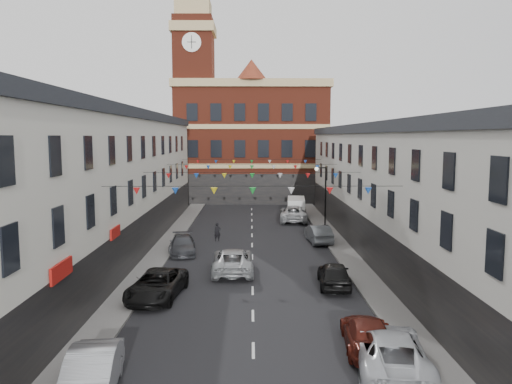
{
  "coord_description": "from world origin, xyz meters",
  "views": [
    {
      "loc": [
        -0.09,
        -31.65,
        8.76
      ],
      "look_at": [
        0.33,
        8.93,
        4.23
      ],
      "focal_mm": 35.0,
      "sensor_mm": 36.0,
      "label": 1
    }
  ],
  "objects_px": {
    "car_left_b": "(91,375)",
    "car_left_e": "(181,242)",
    "car_right_d": "(334,275)",
    "white_van": "(296,208)",
    "car_left_d": "(183,245)",
    "car_right_f": "(293,213)",
    "car_right_b": "(390,350)",
    "moving_car": "(233,260)",
    "street_lamp": "(323,189)",
    "car_right_c": "(367,334)",
    "pedestrian": "(217,232)",
    "car_right_e": "(318,234)",
    "car_left_c": "(157,285)"
  },
  "relations": [
    {
      "from": "car_left_b",
      "to": "white_van",
      "type": "relative_size",
      "value": 0.99
    },
    {
      "from": "car_left_c",
      "to": "car_right_e",
      "type": "relative_size",
      "value": 1.17
    },
    {
      "from": "street_lamp",
      "to": "car_right_c",
      "type": "distance_m",
      "value": 26.25
    },
    {
      "from": "street_lamp",
      "to": "car_left_c",
      "type": "relative_size",
      "value": 1.13
    },
    {
      "from": "car_left_e",
      "to": "car_left_c",
      "type": "bearing_deg",
      "value": -90.17
    },
    {
      "from": "car_left_d",
      "to": "car_right_d",
      "type": "height_order",
      "value": "car_right_d"
    },
    {
      "from": "car_right_d",
      "to": "white_van",
      "type": "bearing_deg",
      "value": -86.31
    },
    {
      "from": "car_left_e",
      "to": "car_right_c",
      "type": "xyz_separation_m",
      "value": [
        10.19,
        -18.14,
        0.01
      ]
    },
    {
      "from": "car_left_c",
      "to": "white_van",
      "type": "distance_m",
      "value": 29.21
    },
    {
      "from": "street_lamp",
      "to": "car_left_d",
      "type": "relative_size",
      "value": 1.32
    },
    {
      "from": "car_left_e",
      "to": "car_right_c",
      "type": "relative_size",
      "value": 0.84
    },
    {
      "from": "car_left_b",
      "to": "car_right_d",
      "type": "height_order",
      "value": "car_left_b"
    },
    {
      "from": "car_left_b",
      "to": "white_van",
      "type": "distance_m",
      "value": 39.17
    },
    {
      "from": "car_left_b",
      "to": "car_right_d",
      "type": "distance_m",
      "value": 15.98
    },
    {
      "from": "car_right_d",
      "to": "pedestrian",
      "type": "relative_size",
      "value": 2.83
    },
    {
      "from": "car_left_b",
      "to": "car_left_c",
      "type": "height_order",
      "value": "car_left_b"
    },
    {
      "from": "car_right_e",
      "to": "white_van",
      "type": "relative_size",
      "value": 0.97
    },
    {
      "from": "car_left_b",
      "to": "car_right_f",
      "type": "relative_size",
      "value": 0.79
    },
    {
      "from": "car_left_c",
      "to": "car_left_d",
      "type": "height_order",
      "value": "car_left_c"
    },
    {
      "from": "car_right_f",
      "to": "white_van",
      "type": "height_order",
      "value": "white_van"
    },
    {
      "from": "car_left_b",
      "to": "car_right_c",
      "type": "relative_size",
      "value": 1.0
    },
    {
      "from": "car_right_d",
      "to": "white_van",
      "type": "relative_size",
      "value": 0.93
    },
    {
      "from": "car_left_d",
      "to": "pedestrian",
      "type": "xyz_separation_m",
      "value": [
        2.31,
        4.41,
        0.12
      ]
    },
    {
      "from": "street_lamp",
      "to": "car_left_b",
      "type": "bearing_deg",
      "value": -112.15
    },
    {
      "from": "street_lamp",
      "to": "car_right_c",
      "type": "height_order",
      "value": "street_lamp"
    },
    {
      "from": "car_right_d",
      "to": "car_right_f",
      "type": "distance_m",
      "value": 22.73
    },
    {
      "from": "car_right_c",
      "to": "white_van",
      "type": "relative_size",
      "value": 1.0
    },
    {
      "from": "car_right_d",
      "to": "street_lamp",
      "type": "bearing_deg",
      "value": -92.0
    },
    {
      "from": "car_right_c",
      "to": "car_left_c",
      "type": "bearing_deg",
      "value": -29.37
    },
    {
      "from": "car_right_f",
      "to": "white_van",
      "type": "xyz_separation_m",
      "value": [
        0.53,
        2.8,
        0.21
      ]
    },
    {
      "from": "car_left_b",
      "to": "car_right_f",
      "type": "xyz_separation_m",
      "value": [
        9.82,
        34.97,
        0.06
      ]
    },
    {
      "from": "car_right_b",
      "to": "car_right_f",
      "type": "height_order",
      "value": "car_right_f"
    },
    {
      "from": "car_left_b",
      "to": "moving_car",
      "type": "bearing_deg",
      "value": 68.16
    },
    {
      "from": "car_left_e",
      "to": "white_van",
      "type": "height_order",
      "value": "white_van"
    },
    {
      "from": "street_lamp",
      "to": "car_right_d",
      "type": "height_order",
      "value": "street_lamp"
    },
    {
      "from": "car_right_b",
      "to": "moving_car",
      "type": "bearing_deg",
      "value": -58.29
    },
    {
      "from": "car_right_d",
      "to": "pedestrian",
      "type": "height_order",
      "value": "pedestrian"
    },
    {
      "from": "car_right_e",
      "to": "car_left_e",
      "type": "bearing_deg",
      "value": 9.19
    },
    {
      "from": "street_lamp",
      "to": "car_right_f",
      "type": "relative_size",
      "value": 1.01
    },
    {
      "from": "car_right_d",
      "to": "car_right_e",
      "type": "xyz_separation_m",
      "value": [
        0.74,
        12.32,
        0.0
      ]
    },
    {
      "from": "car_left_b",
      "to": "car_right_d",
      "type": "bearing_deg",
      "value": 43.44
    },
    {
      "from": "car_right_e",
      "to": "car_right_f",
      "type": "xyz_separation_m",
      "value": [
        -1.18,
        10.4,
        0.08
      ]
    },
    {
      "from": "car_left_d",
      "to": "car_right_f",
      "type": "height_order",
      "value": "car_right_f"
    },
    {
      "from": "car_left_b",
      "to": "car_left_e",
      "type": "distance_m",
      "value": 21.76
    },
    {
      "from": "car_right_b",
      "to": "white_van",
      "type": "relative_size",
      "value": 1.19
    },
    {
      "from": "car_left_d",
      "to": "white_van",
      "type": "height_order",
      "value": "white_van"
    },
    {
      "from": "car_left_b",
      "to": "car_left_d",
      "type": "bearing_deg",
      "value": 82.61
    },
    {
      "from": "car_right_c",
      "to": "car_right_f",
      "type": "height_order",
      "value": "car_right_f"
    },
    {
      "from": "pedestrian",
      "to": "car_left_e",
      "type": "bearing_deg",
      "value": -148.24
    },
    {
      "from": "car_left_b",
      "to": "car_right_f",
      "type": "distance_m",
      "value": 36.33
    }
  ]
}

